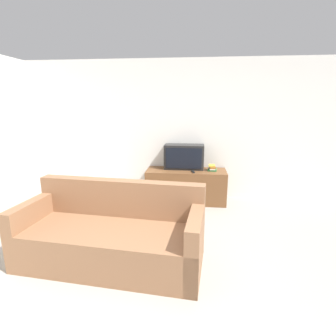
{
  "coord_description": "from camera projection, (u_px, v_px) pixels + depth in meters",
  "views": [
    {
      "loc": [
        0.28,
        -1.99,
        1.78
      ],
      "look_at": [
        -0.15,
        2.18,
        0.76
      ],
      "focal_mm": 28.0,
      "sensor_mm": 36.0,
      "label": 1
    }
  ],
  "objects": [
    {
      "name": "couch",
      "position": [
        112.0,
        237.0,
        3.01
      ],
      "size": [
        2.13,
        1.04,
        0.89
      ],
      "rotation": [
        0.0,
        0.0,
        -0.09
      ],
      "color": "#8C6042",
      "rests_on": "ground_plane"
    },
    {
      "name": "book_stack",
      "position": [
        212.0,
        168.0,
        4.78
      ],
      "size": [
        0.17,
        0.2,
        0.11
      ],
      "color": "#2D753D",
      "rests_on": "tv_stand"
    },
    {
      "name": "remote_on_stand",
      "position": [
        193.0,
        172.0,
        4.67
      ],
      "size": [
        0.07,
        0.17,
        0.02
      ],
      "rotation": [
        0.0,
        0.0,
        0.18
      ],
      "color": "black",
      "rests_on": "tv_stand"
    },
    {
      "name": "wall_back",
      "position": [
        181.0,
        131.0,
        4.99
      ],
      "size": [
        9.0,
        0.06,
        2.6
      ],
      "color": "white",
      "rests_on": "ground_plane"
    },
    {
      "name": "television",
      "position": [
        184.0,
        157.0,
        4.89
      ],
      "size": [
        0.73,
        0.32,
        0.46
      ],
      "color": "black",
      "rests_on": "tv_stand"
    },
    {
      "name": "tv_stand",
      "position": [
        186.0,
        186.0,
        4.9
      ],
      "size": [
        1.46,
        0.55,
        0.61
      ],
      "color": "brown",
      "rests_on": "ground_plane"
    },
    {
      "name": "ground_plane",
      "position": [
        160.0,
        307.0,
        2.37
      ],
      "size": [
        14.0,
        14.0,
        0.0
      ],
      "primitive_type": "plane",
      "color": "#9E998E"
    }
  ]
}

